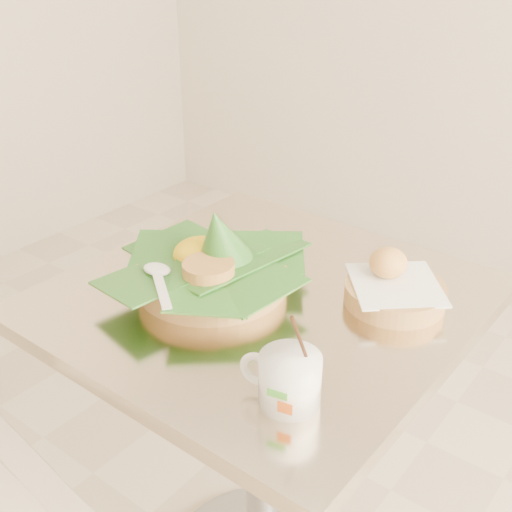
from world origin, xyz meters
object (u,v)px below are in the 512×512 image
Objects in this scene: bread_basket at (394,288)px; coffee_mug at (288,378)px; rice_basket at (211,264)px; cafe_table at (263,390)px.

bread_basket is 1.40× the size of coffee_mug.
rice_basket is 1.63× the size of bread_basket.
bread_basket is at bearing 28.69° from rice_basket.
rice_basket is 0.33m from bread_basket.
coffee_mug is at bearing -30.65° from rice_basket.
cafe_table is 0.28m from rice_basket.
cafe_table is 2.17× the size of rice_basket.
rice_basket reaches higher than bread_basket.
coffee_mug is at bearing -46.18° from cafe_table.
coffee_mug reaches higher than bread_basket.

